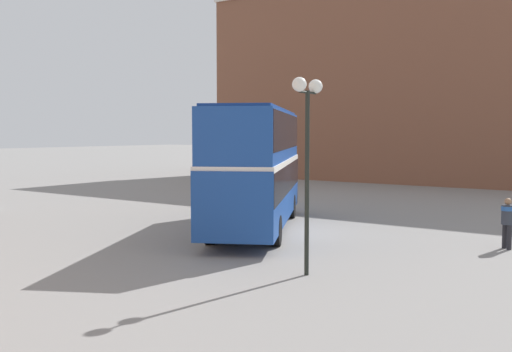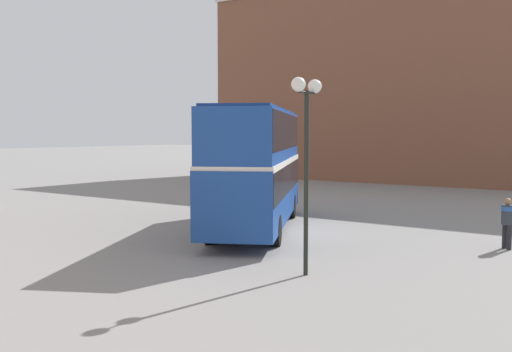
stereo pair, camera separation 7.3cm
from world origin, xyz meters
TOP-DOWN VIEW (x-y plane):
  - ground_plane at (0.00, 0.00)m, footprint 240.00×240.00m
  - building_row_right at (26.52, 4.81)m, footprint 8.93×33.70m
  - double_decker_bus at (-0.28, 1.37)m, footprint 10.74×7.23m
  - pedestrian_foreground at (1.30, -7.57)m, footprint 0.58×0.58m
  - street_lamp_twin_globe at (-5.58, -4.04)m, footprint 1.22×0.38m

SIDE VIEW (x-z plane):
  - ground_plane at x=0.00m, z-range 0.00..0.00m
  - pedestrian_foreground at x=1.30m, z-range 0.19..1.86m
  - double_decker_bus at x=-0.28m, z-range 0.35..5.04m
  - street_lamp_twin_globe at x=-5.58m, z-range 1.41..6.63m
  - building_row_right at x=26.52m, z-range 0.01..15.67m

